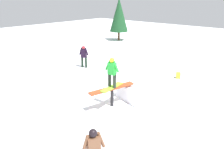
% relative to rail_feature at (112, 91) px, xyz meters
% --- Properties ---
extents(ground_plane, '(60.00, 60.00, 0.00)m').
position_rel_rail_feature_xyz_m(ground_plane, '(0.00, 0.00, -0.74)').
color(ground_plane, white).
extents(rail_feature, '(2.23, 0.80, 0.89)m').
position_rel_rail_feature_xyz_m(rail_feature, '(0.00, 0.00, 0.00)').
color(rail_feature, black).
rests_on(rail_feature, ground).
extents(snow_kicker_ramp, '(2.11, 1.89, 0.72)m').
position_rel_rail_feature_xyz_m(snow_kicker_ramp, '(-1.59, 0.39, -0.39)').
color(snow_kicker_ramp, white).
rests_on(snow_kicker_ramp, ground).
extents(main_rider_on_rail, '(1.37, 0.72, 1.34)m').
position_rel_rail_feature_xyz_m(main_rider_on_rail, '(0.00, 0.00, 0.82)').
color(main_rider_on_rail, '#86D02D').
rests_on(main_rider_on_rail, rail_feature).
extents(bystander_black, '(0.37, 0.65, 1.52)m').
position_rel_rail_feature_xyz_m(bystander_black, '(-2.95, -5.19, 0.11)').
color(bystander_black, black).
rests_on(bystander_black, ground).
extents(backpack_on_snow, '(0.37, 0.35, 0.34)m').
position_rel_rail_feature_xyz_m(backpack_on_snow, '(-5.29, 0.62, -0.57)').
color(backpack_on_snow, yellow).
rests_on(backpack_on_snow, ground).
extents(pine_tree_near, '(2.00, 2.00, 4.54)m').
position_rel_rail_feature_xyz_m(pine_tree_near, '(-12.20, -9.83, 2.02)').
color(pine_tree_near, '#4C331E').
rests_on(pine_tree_near, ground).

